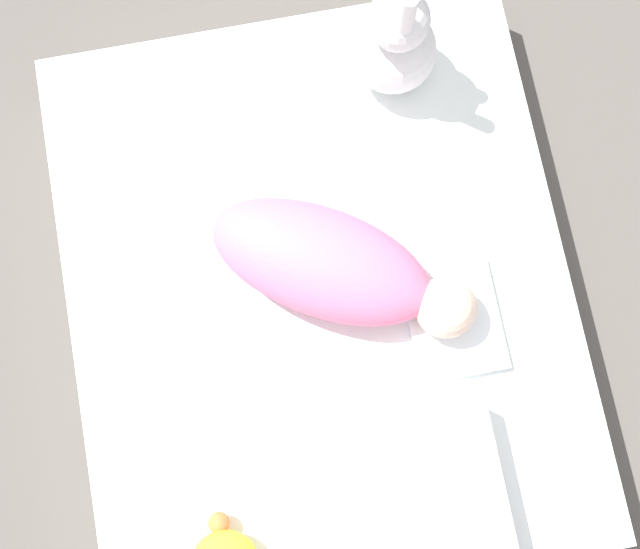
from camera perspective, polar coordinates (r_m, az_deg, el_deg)
The scene contains 6 objects.
ground_plane at distance 1.87m, azimuth -0.06°, elevation -1.86°, with size 12.00×12.00×0.00m, color #514C47.
bed_mattress at distance 1.79m, azimuth -0.06°, elevation -1.44°, with size 1.15×0.96×0.16m.
burp_cloth at distance 1.71m, azimuth 8.55°, elevation -2.92°, with size 0.22×0.17×0.02m.
swaddled_baby at distance 1.65m, azimuth 0.91°, elevation 0.52°, with size 0.40×0.50×0.15m.
pillow at distance 1.65m, azimuth 5.97°, elevation -14.72°, with size 0.32×0.32×0.09m.
bunny_plush at distance 1.75m, azimuth 4.81°, elevation 14.62°, with size 0.17×0.17×0.34m.
Camera 1 is at (-0.31, 0.06, 1.84)m, focal length 50.00 mm.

